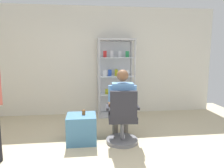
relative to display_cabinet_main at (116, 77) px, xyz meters
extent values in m
cube|color=silver|center=(-0.40, 0.24, 0.38)|extent=(6.00, 0.10, 2.70)
cylinder|color=#B7B7BC|center=(-0.42, -0.26, -0.02)|extent=(0.05, 0.05, 1.90)
cylinder|color=#B7B7BC|center=(0.43, -0.26, -0.02)|extent=(0.05, 0.05, 1.90)
cylinder|color=#B7B7BC|center=(-0.42, 0.14, -0.02)|extent=(0.05, 0.05, 1.90)
cylinder|color=#B7B7BC|center=(0.43, 0.14, -0.02)|extent=(0.05, 0.05, 1.90)
cube|color=#B7B7BC|center=(0.00, -0.06, 0.91)|extent=(0.90, 0.45, 0.04)
cube|color=#B7B7BC|center=(0.00, -0.06, -0.95)|extent=(0.90, 0.45, 0.04)
cube|color=silver|center=(0.00, 0.15, -0.02)|extent=(0.84, 0.02, 1.80)
cube|color=silver|center=(0.00, -0.06, -0.42)|extent=(0.82, 0.39, 0.02)
cube|color=#999919|center=(-0.23, -0.08, -0.35)|extent=(0.08, 0.06, 0.12)
cube|color=red|center=(0.00, -0.03, -0.33)|extent=(0.09, 0.05, 0.16)
cube|color=#268C4C|center=(0.23, -0.04, -0.34)|extent=(0.09, 0.04, 0.13)
cube|color=silver|center=(0.00, -0.06, 0.03)|extent=(0.82, 0.39, 0.02)
cube|color=silver|center=(-0.28, -0.10, 0.11)|extent=(0.10, 0.06, 0.14)
cube|color=#264CB2|center=(-0.15, -0.04, 0.12)|extent=(0.09, 0.05, 0.15)
cube|color=#999919|center=(0.01, -0.06, 0.12)|extent=(0.07, 0.05, 0.16)
cube|color=silver|center=(0.14, -0.05, 0.11)|extent=(0.08, 0.04, 0.13)
cube|color=silver|center=(0.28, -0.07, 0.11)|extent=(0.09, 0.05, 0.13)
cube|color=silver|center=(0.00, -0.06, 0.48)|extent=(0.82, 0.39, 0.02)
cube|color=red|center=(-0.27, -0.07, 0.57)|extent=(0.08, 0.05, 0.16)
cube|color=silver|center=(-0.10, -0.05, 0.57)|extent=(0.08, 0.04, 0.16)
cube|color=silver|center=(0.10, -0.02, 0.57)|extent=(0.07, 0.05, 0.15)
cube|color=#268C4C|center=(0.28, -0.05, 0.57)|extent=(0.08, 0.04, 0.15)
cylinder|color=slate|center=(-0.11, -1.65, -0.94)|extent=(0.56, 0.56, 0.06)
cylinder|color=slate|center=(-0.11, -1.65, -0.73)|extent=(0.07, 0.07, 0.41)
cube|color=#26262D|center=(-0.11, -1.65, -0.51)|extent=(0.52, 0.52, 0.10)
cube|color=#26262D|center=(-0.13, -1.86, -0.23)|extent=(0.44, 0.11, 0.45)
cube|color=#26262D|center=(0.15, -1.67, -0.33)|extent=(0.06, 0.30, 0.04)
cube|color=#26262D|center=(-0.37, -1.63, -0.33)|extent=(0.06, 0.30, 0.04)
cylinder|color=slate|center=(0.00, -1.46, -0.41)|extent=(0.17, 0.41, 0.14)
cylinder|color=slate|center=(0.02, -1.26, -0.69)|extent=(0.11, 0.11, 0.56)
cylinder|color=slate|center=(-0.20, -1.44, -0.41)|extent=(0.17, 0.41, 0.14)
cylinder|color=slate|center=(-0.18, -1.24, -0.69)|extent=(0.11, 0.11, 0.56)
cube|color=#598CCC|center=(-0.11, -1.65, -0.16)|extent=(0.38, 0.25, 0.50)
sphere|color=brown|center=(-0.11, -1.65, 0.22)|extent=(0.20, 0.20, 0.20)
cylinder|color=#598CCC|center=(0.09, -1.67, -0.09)|extent=(0.09, 0.09, 0.28)
cylinder|color=brown|center=(0.10, -1.49, -0.31)|extent=(0.10, 0.31, 0.08)
cylinder|color=#598CCC|center=(-0.31, -1.63, -0.09)|extent=(0.09, 0.09, 0.28)
cylinder|color=brown|center=(-0.30, -1.45, -0.31)|extent=(0.10, 0.31, 0.08)
cube|color=teal|center=(-0.82, -1.56, -0.72)|extent=(0.51, 0.47, 0.49)
cylinder|color=brown|center=(-0.78, -1.53, -0.43)|extent=(0.06, 0.06, 0.08)
camera|label=1|loc=(-0.71, -5.09, 0.61)|focal=33.26mm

